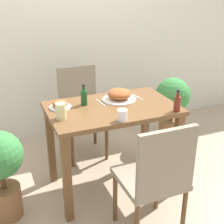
# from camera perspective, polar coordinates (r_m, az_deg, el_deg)

# --- Properties ---
(ground_plane) EXTENTS (16.00, 16.00, 0.00)m
(ground_plane) POSITION_cam_1_polar(r_m,az_deg,el_deg) (2.91, 0.00, -13.12)
(ground_plane) COLOR tan
(wall_back) EXTENTS (8.00, 0.05, 2.60)m
(wall_back) POSITION_cam_1_polar(r_m,az_deg,el_deg) (3.56, -7.97, 16.11)
(wall_back) COLOR silver
(wall_back) RESTS_ON ground_plane
(dining_table) EXTENTS (1.04, 0.66, 0.77)m
(dining_table) POSITION_cam_1_polar(r_m,az_deg,el_deg) (2.58, 0.00, -1.67)
(dining_table) COLOR brown
(dining_table) RESTS_ON ground_plane
(chair_near) EXTENTS (0.42, 0.42, 0.91)m
(chair_near) POSITION_cam_1_polar(r_m,az_deg,el_deg) (2.12, 8.00, -11.52)
(chair_near) COLOR gray
(chair_near) RESTS_ON ground_plane
(chair_far) EXTENTS (0.42, 0.42, 0.91)m
(chair_far) POSITION_cam_1_polar(r_m,az_deg,el_deg) (3.21, -5.71, 1.06)
(chair_far) COLOR gray
(chair_far) RESTS_ON ground_plane
(food_plate) EXTENTS (0.29, 0.29, 0.10)m
(food_plate) POSITION_cam_1_polar(r_m,az_deg,el_deg) (2.65, 1.33, 3.11)
(food_plate) COLOR white
(food_plate) RESTS_ON dining_table
(side_plate) EXTENTS (0.18, 0.18, 0.07)m
(side_plate) POSITION_cam_1_polar(r_m,az_deg,el_deg) (2.52, -9.47, 1.33)
(side_plate) COLOR white
(side_plate) RESTS_ON dining_table
(drink_cup) EXTENTS (0.07, 0.07, 0.09)m
(drink_cup) POSITION_cam_1_polar(r_m,az_deg,el_deg) (2.26, 1.89, -0.58)
(drink_cup) COLOR white
(drink_cup) RESTS_ON dining_table
(juice_glass) EXTENTS (0.08, 0.08, 0.12)m
(juice_glass) POSITION_cam_1_polar(r_m,az_deg,el_deg) (2.31, -9.33, 0.17)
(juice_glass) COLOR beige
(juice_glass) RESTS_ON dining_table
(sauce_bottle) EXTENTS (0.05, 0.05, 0.18)m
(sauce_bottle) POSITION_cam_1_polar(r_m,az_deg,el_deg) (2.55, -5.15, 2.78)
(sauce_bottle) COLOR #194C23
(sauce_bottle) RESTS_ON dining_table
(condiment_bottle) EXTENTS (0.05, 0.05, 0.18)m
(condiment_bottle) POSITION_cam_1_polar(r_m,az_deg,el_deg) (2.47, 11.84, 1.65)
(condiment_bottle) COLOR maroon
(condiment_bottle) RESTS_ON dining_table
(fork_utensil) EXTENTS (0.02, 0.18, 0.00)m
(fork_utensil) POSITION_cam_1_polar(r_m,az_deg,el_deg) (2.61, -2.18, 1.76)
(fork_utensil) COLOR silver
(fork_utensil) RESTS_ON dining_table
(spoon_utensil) EXTENTS (0.03, 0.17, 0.00)m
(spoon_utensil) POSITION_cam_1_polar(r_m,az_deg,el_deg) (2.74, 4.66, 2.75)
(spoon_utensil) COLOR silver
(spoon_utensil) RESTS_ON dining_table
(potted_plant_left) EXTENTS (0.36, 0.36, 0.72)m
(potted_plant_left) POSITION_cam_1_polar(r_m,az_deg,el_deg) (2.47, -19.71, -9.53)
(potted_plant_left) COLOR brown
(potted_plant_left) RESTS_ON ground_plane
(potted_plant_right) EXTENTS (0.38, 0.38, 0.75)m
(potted_plant_right) POSITION_cam_1_polar(r_m,az_deg,el_deg) (3.49, 10.93, 1.43)
(potted_plant_right) COLOR brown
(potted_plant_right) RESTS_ON ground_plane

